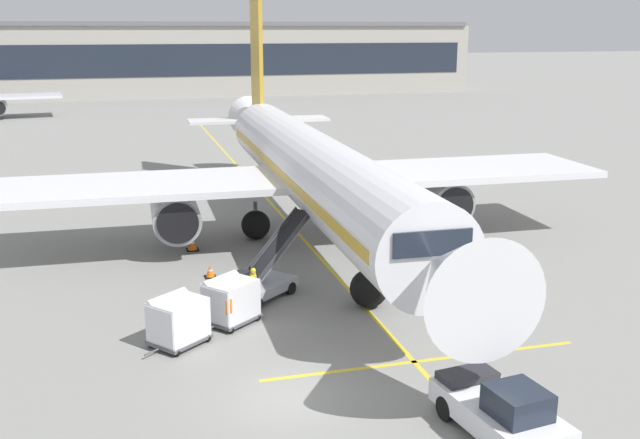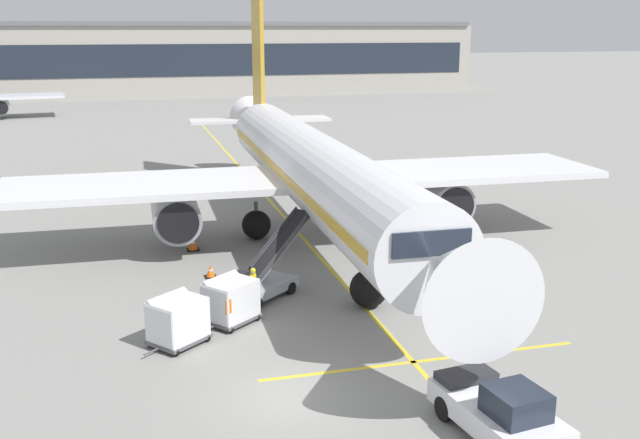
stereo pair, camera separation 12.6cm
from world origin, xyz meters
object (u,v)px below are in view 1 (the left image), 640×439
at_px(parked_airplane, 311,169).
at_px(pushback_tug, 501,411).
at_px(ground_crew_by_loader, 231,308).
at_px(baggage_cart_lead, 230,300).
at_px(safety_cone_wingtip, 192,244).
at_px(baggage_cart_second, 177,320).
at_px(ground_crew_by_carts, 253,285).
at_px(belt_loader, 264,277).
at_px(safety_cone_engine_keepout, 210,271).

height_order(parked_airplane, pushback_tug, parked_airplane).
bearing_deg(ground_crew_by_loader, pushback_tug, -56.25).
relative_size(baggage_cart_lead, pushback_tug, 0.56).
distance_m(ground_crew_by_loader, safety_cone_wingtip, 11.55).
bearing_deg(baggage_cart_lead, safety_cone_wingtip, 92.55).
bearing_deg(baggage_cart_second, ground_crew_by_carts, 41.69).
bearing_deg(pushback_tug, baggage_cart_second, 133.34).
bearing_deg(baggage_cart_second, ground_crew_by_loader, 15.93).
height_order(ground_crew_by_loader, ground_crew_by_carts, same).
distance_m(belt_loader, baggage_cart_second, 5.81).
xyz_separation_m(belt_loader, ground_crew_by_loader, (-2.00, -3.53, 0.07)).
relative_size(baggage_cart_lead, safety_cone_wingtip, 3.53).
distance_m(baggage_cart_lead, ground_crew_by_carts, 1.94).
xyz_separation_m(ground_crew_by_carts, safety_cone_engine_keepout, (-1.32, 4.35, -0.70)).
distance_m(belt_loader, safety_cone_engine_keepout, 3.89).
xyz_separation_m(pushback_tug, safety_cone_wingtip, (-6.78, 21.16, -0.46)).
distance_m(pushback_tug, safety_cone_engine_keepout, 17.66).
distance_m(baggage_cart_second, safety_cone_engine_keepout, 7.75).
distance_m(parked_airplane, baggage_cart_lead, 12.86).
xyz_separation_m(baggage_cart_second, safety_cone_engine_keepout, (2.12, 7.42, -0.70)).
height_order(parked_airplane, safety_cone_engine_keepout, parked_airplane).
bearing_deg(baggage_cart_second, baggage_cart_lead, 35.04).
distance_m(baggage_cart_second, pushback_tug, 12.42).
bearing_deg(safety_cone_wingtip, baggage_cart_second, -98.21).
xyz_separation_m(baggage_cart_second, pushback_tug, (8.53, -9.04, -0.17)).
height_order(baggage_cart_lead, ground_crew_by_loader, baggage_cart_lead).
bearing_deg(baggage_cart_second, belt_loader, 45.21).
bearing_deg(parked_airplane, ground_crew_by_carts, -117.85).
bearing_deg(pushback_tug, belt_loader, 108.62).
distance_m(parked_airplane, baggage_cart_second, 15.30).
relative_size(parked_airplane, safety_cone_wingtip, 58.28).
relative_size(belt_loader, safety_cone_wingtip, 6.30).
height_order(baggage_cart_second, safety_cone_engine_keepout, baggage_cart_second).
relative_size(parked_airplane, baggage_cart_second, 16.52).
height_order(belt_loader, baggage_cart_lead, belt_loader).
xyz_separation_m(parked_airplane, belt_loader, (-4.30, -8.31, -3.09)).
relative_size(ground_crew_by_carts, safety_cone_engine_keepout, 2.85).
xyz_separation_m(parked_airplane, ground_crew_by_carts, (-4.95, -9.37, -3.02)).
height_order(belt_loader, pushback_tug, belt_loader).
relative_size(baggage_cart_second, safety_cone_wingtip, 3.53).
bearing_deg(baggage_cart_lead, ground_crew_by_loader, -97.62).
relative_size(ground_crew_by_carts, safety_cone_wingtip, 2.35).
xyz_separation_m(parked_airplane, pushback_tug, (0.13, -21.47, -3.19)).
height_order(ground_crew_by_loader, safety_cone_engine_keepout, ground_crew_by_loader).
distance_m(ground_crew_by_carts, safety_cone_wingtip, 9.23).
bearing_deg(belt_loader, baggage_cart_lead, -126.13).
bearing_deg(ground_crew_by_carts, pushback_tug, -67.22).
distance_m(belt_loader, ground_crew_by_carts, 1.24).
height_order(baggage_cart_lead, baggage_cart_second, same).
distance_m(baggage_cart_lead, safety_cone_engine_keepout, 5.90).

